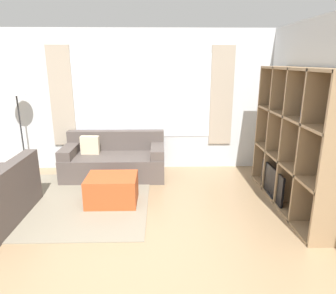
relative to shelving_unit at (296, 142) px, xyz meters
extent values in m
plane|color=#9E7F5B|center=(-2.32, -1.55, -0.98)|extent=(16.00, 16.00, 0.00)
cube|color=silver|center=(-2.32, 1.76, 0.37)|extent=(6.19, 0.07, 2.70)
cube|color=white|center=(-2.32, 1.72, 0.47)|extent=(2.75, 0.01, 1.60)
cube|color=#B2A38E|center=(-3.86, 1.70, 0.47)|extent=(0.44, 0.03, 1.90)
cube|color=#B2A38E|center=(-0.77, 1.70, 0.47)|extent=(0.44, 0.03, 1.90)
cube|color=silver|center=(0.21, 0.08, 0.37)|extent=(0.07, 4.48, 2.70)
cube|color=gray|center=(-3.37, 0.17, -0.97)|extent=(2.41, 2.28, 0.01)
cube|color=#232328|center=(0.17, -0.01, 0.03)|extent=(0.02, 2.20, 2.03)
cube|color=#997A56|center=(-0.03, -0.56, 0.03)|extent=(0.43, 0.04, 2.03)
cube|color=#997A56|center=(-0.03, -0.01, 0.03)|extent=(0.43, 0.04, 2.03)
cube|color=#997A56|center=(-0.03, 0.54, 0.03)|extent=(0.43, 0.04, 2.03)
cube|color=#997A56|center=(-0.03, 1.09, 0.03)|extent=(0.43, 0.04, 2.03)
cube|color=#997A56|center=(-0.03, -0.01, -0.96)|extent=(0.43, 2.20, 0.04)
cube|color=#997A56|center=(-0.03, -0.01, -0.30)|extent=(0.43, 2.20, 0.04)
cube|color=#997A56|center=(-0.03, -0.01, 0.37)|extent=(0.43, 2.20, 0.04)
cube|color=#997A56|center=(-0.03, -0.01, 1.03)|extent=(0.43, 2.20, 0.04)
cube|color=black|center=(-0.21, 0.22, -0.71)|extent=(0.04, 0.88, 0.47)
cube|color=black|center=(-0.19, 0.22, -0.93)|extent=(0.10, 0.24, 0.03)
cube|color=#2856A8|center=(-0.06, -0.85, -0.88)|extent=(0.06, 0.06, 0.12)
cylinder|color=#2856A8|center=(-0.06, 0.29, 0.44)|extent=(0.07, 0.07, 0.11)
cube|color=#232328|center=(-0.06, 0.78, 0.42)|extent=(0.10, 0.10, 0.07)
cylinder|color=#232328|center=(-0.06, -0.30, -0.88)|extent=(0.09, 0.09, 0.14)
cube|color=gold|center=(-0.06, 0.24, -0.88)|extent=(0.08, 0.08, 0.13)
cylinder|color=red|center=(-0.06, -0.29, -0.86)|extent=(0.06, 0.06, 0.16)
cube|color=#2856A8|center=(-0.06, -0.30, 0.45)|extent=(0.11, 0.11, 0.13)
cube|color=#564C47|center=(-2.84, 1.22, -0.77)|extent=(1.87, 0.89, 0.43)
cube|color=#564C47|center=(-2.84, 1.57, -0.36)|extent=(1.87, 0.18, 0.38)
cube|color=#564C47|center=(-3.65, 1.22, -0.47)|extent=(0.24, 0.83, 0.17)
cube|color=#564C47|center=(-2.02, 1.22, -0.47)|extent=(0.24, 0.83, 0.17)
cube|color=beige|center=(-3.29, 1.29, -0.38)|extent=(0.35, 0.14, 0.34)
cube|color=#564C47|center=(-3.96, -0.43, -0.36)|extent=(0.18, 1.51, 0.38)
cube|color=#564C47|center=(-4.31, 0.21, -0.47)|extent=(0.83, 0.24, 0.17)
cube|color=#B74C23|center=(-2.71, 0.10, -0.76)|extent=(0.76, 0.59, 0.44)
cylinder|color=black|center=(-4.59, 1.44, -0.97)|extent=(0.26, 0.26, 0.02)
cylinder|color=#2D2D30|center=(-4.59, 1.44, -0.21)|extent=(0.03, 0.03, 1.49)
cone|color=beige|center=(-4.59, 1.44, 0.67)|extent=(0.35, 0.35, 0.26)
camera|label=1|loc=(-1.96, -4.12, 1.13)|focal=32.00mm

